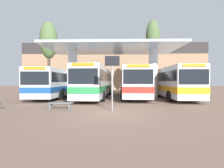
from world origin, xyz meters
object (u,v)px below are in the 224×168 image
at_px(transit_bus_left_bay, 61,82).
at_px(waiting_bench_far_platform, 60,104).
at_px(poplar_tree_behind_right, 153,37).
at_px(poplar_tree_behind_left, 49,41).
at_px(transit_bus_right_bay, 133,82).
at_px(info_sign_platform, 112,72).
at_px(transit_bus_center_bay, 97,81).
at_px(transit_bus_far_right_bay, 171,82).
at_px(parked_car_street, 94,85).

xyz_separation_m(transit_bus_left_bay, waiting_bench_far_platform, (3.06, -8.61, -1.38)).
bearing_deg(poplar_tree_behind_right, poplar_tree_behind_left, 179.91).
bearing_deg(transit_bus_right_bay, poplar_tree_behind_right, -124.29).
bearing_deg(transit_bus_right_bay, info_sign_platform, 76.83).
bearing_deg(transit_bus_center_bay, transit_bus_left_bay, -9.28).
xyz_separation_m(transit_bus_center_bay, transit_bus_right_bay, (4.18, 0.03, -0.01)).
bearing_deg(transit_bus_far_right_bay, poplar_tree_behind_left, -16.67).
height_order(info_sign_platform, poplar_tree_behind_right, poplar_tree_behind_right).
bearing_deg(transit_bus_center_bay, poplar_tree_behind_right, -145.94).
xyz_separation_m(transit_bus_center_bay, waiting_bench_far_platform, (-1.42, -7.65, -1.48)).
distance_m(transit_bus_right_bay, parked_car_street, 13.08).
height_order(info_sign_platform, poplar_tree_behind_left, poplar_tree_behind_left).
height_order(poplar_tree_behind_right, parked_car_street, poplar_tree_behind_right).
height_order(transit_bus_left_bay, parked_car_street, transit_bus_left_bay).
xyz_separation_m(transit_bus_left_bay, transit_bus_center_bay, (4.48, -0.96, 0.10)).
bearing_deg(transit_bus_center_bay, info_sign_platform, 106.41).
bearing_deg(transit_bus_left_bay, info_sign_platform, 125.31).
height_order(transit_bus_right_bay, poplar_tree_behind_left, poplar_tree_behind_left).
bearing_deg(poplar_tree_behind_right, transit_bus_right_bay, -126.49).
bearing_deg(poplar_tree_behind_left, transit_bus_center_bay, -31.14).
xyz_separation_m(transit_bus_right_bay, waiting_bench_far_platform, (-5.61, -7.68, -1.46)).
height_order(transit_bus_center_bay, poplar_tree_behind_left, poplar_tree_behind_left).
bearing_deg(transit_bus_left_bay, transit_bus_far_right_bay, 172.99).
distance_m(transit_bus_left_bay, transit_bus_far_right_bay, 12.87).
relative_size(waiting_bench_far_platform, poplar_tree_behind_left, 0.15).
bearing_deg(transit_bus_right_bay, transit_bus_left_bay, -3.96).
xyz_separation_m(transit_bus_far_right_bay, poplar_tree_behind_right, (-0.75, 5.16, 6.38)).
height_order(transit_bus_far_right_bay, poplar_tree_behind_left, poplar_tree_behind_left).
distance_m(transit_bus_far_right_bay, poplar_tree_behind_right, 8.24).
distance_m(transit_bus_center_bay, transit_bus_far_right_bay, 8.31).
distance_m(poplar_tree_behind_left, parked_car_street, 11.25).
bearing_deg(transit_bus_right_bay, waiting_bench_far_platform, 56.07).
distance_m(info_sign_platform, poplar_tree_behind_right, 14.99).
height_order(transit_bus_left_bay, poplar_tree_behind_right, poplar_tree_behind_right).
xyz_separation_m(transit_bus_right_bay, poplar_tree_behind_left, (-11.79, 4.57, 5.92)).
xyz_separation_m(transit_bus_left_bay, parked_car_street, (2.58, 10.62, -0.71)).
relative_size(transit_bus_center_bay, info_sign_platform, 3.59).
bearing_deg(transit_bus_center_bay, transit_bus_right_bay, -176.77).
relative_size(transit_bus_far_right_bay, poplar_tree_behind_right, 0.96).
distance_m(transit_bus_far_right_bay, waiting_bench_far_platform, 12.10).
xyz_separation_m(transit_bus_far_right_bay, waiting_bench_far_platform, (-9.72, -7.06, -1.44)).
xyz_separation_m(transit_bus_left_bay, transit_bus_far_right_bay, (12.77, -1.55, 0.06)).
relative_size(waiting_bench_far_platform, poplar_tree_behind_right, 0.15).
bearing_deg(poplar_tree_behind_right, transit_bus_left_bay, -163.30).
bearing_deg(parked_car_street, poplar_tree_behind_right, -40.86).
relative_size(info_sign_platform, poplar_tree_behind_right, 0.32).
height_order(transit_bus_far_right_bay, waiting_bench_far_platform, transit_bus_far_right_bay).
relative_size(transit_bus_left_bay, info_sign_platform, 3.61).
distance_m(transit_bus_left_bay, transit_bus_right_bay, 8.72).
bearing_deg(parked_car_street, waiting_bench_far_platform, -92.84).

